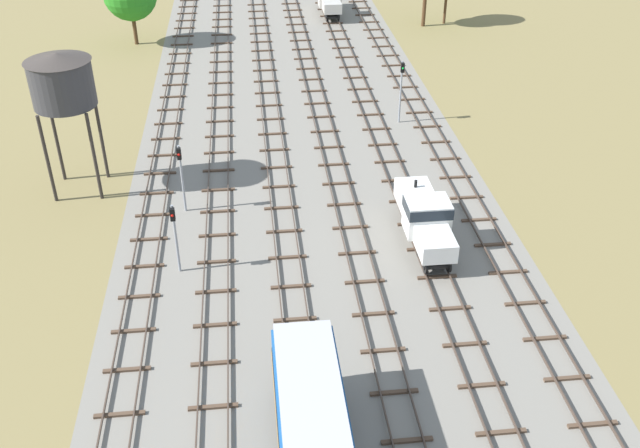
# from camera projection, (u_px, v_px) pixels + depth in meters

# --- Properties ---
(ground_plane) EXTENTS (480.00, 480.00, 0.00)m
(ground_plane) POSITION_uv_depth(u_px,v_px,m) (295.00, 116.00, 62.89)
(ground_plane) COLOR olive
(ballast_bed) EXTENTS (26.01, 176.00, 0.01)m
(ballast_bed) POSITION_uv_depth(u_px,v_px,m) (295.00, 116.00, 62.89)
(ballast_bed) COLOR gray
(ballast_bed) RESTS_ON ground
(track_far_left) EXTENTS (2.40, 126.00, 0.29)m
(track_far_left) POSITION_uv_depth(u_px,v_px,m) (170.00, 116.00, 62.65)
(track_far_left) COLOR #47382D
(track_far_left) RESTS_ON ground
(track_left) EXTENTS (2.40, 126.00, 0.29)m
(track_left) POSITION_uv_depth(u_px,v_px,m) (220.00, 114.00, 63.05)
(track_left) COLOR #47382D
(track_left) RESTS_ON ground
(track_centre_left) EXTENTS (2.40, 126.00, 0.29)m
(track_centre_left) POSITION_uv_depth(u_px,v_px,m) (270.00, 111.00, 63.45)
(track_centre_left) COLOR #47382D
(track_centre_left) RESTS_ON ground
(track_centre) EXTENTS (2.40, 126.00, 0.29)m
(track_centre) POSITION_uv_depth(u_px,v_px,m) (319.00, 109.00, 63.85)
(track_centre) COLOR #47382D
(track_centre) RESTS_ON ground
(track_centre_right) EXTENTS (2.40, 126.00, 0.29)m
(track_centre_right) POSITION_uv_depth(u_px,v_px,m) (368.00, 107.00, 64.25)
(track_centre_right) COLOR #47382D
(track_centre_right) RESTS_ON ground
(track_right) EXTENTS (2.40, 126.00, 0.29)m
(track_right) POSITION_uv_depth(u_px,v_px,m) (416.00, 105.00, 64.65)
(track_right) COLOR #47382D
(track_right) RESTS_ON ground
(shunter_loco_centre_right_near) EXTENTS (2.74, 8.46, 3.10)m
(shunter_loco_centre_right_near) POSITION_uv_depth(u_px,v_px,m) (425.00, 216.00, 45.07)
(shunter_loco_centre_right_near) COLOR white
(shunter_loco_centre_right_near) RESTS_ON ground
(water_tower) EXTENTS (4.42, 4.42, 10.15)m
(water_tower) POSITION_uv_depth(u_px,v_px,m) (61.00, 81.00, 47.69)
(water_tower) COLOR #2D2826
(water_tower) RESTS_ON ground
(signal_post_nearest) EXTENTS (0.28, 0.47, 4.99)m
(signal_post_nearest) POSITION_uv_depth(u_px,v_px,m) (181.00, 170.00, 47.72)
(signal_post_nearest) COLOR gray
(signal_post_nearest) RESTS_ON ground
(signal_post_near) EXTENTS (0.28, 0.47, 5.48)m
(signal_post_near) POSITION_uv_depth(u_px,v_px,m) (401.00, 84.00, 59.94)
(signal_post_near) COLOR gray
(signal_post_near) RESTS_ON ground
(signal_post_mid) EXTENTS (0.28, 0.47, 4.66)m
(signal_post_mid) POSITION_uv_depth(u_px,v_px,m) (175.00, 230.00, 41.89)
(signal_post_mid) COLOR gray
(signal_post_mid) RESTS_ON ground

